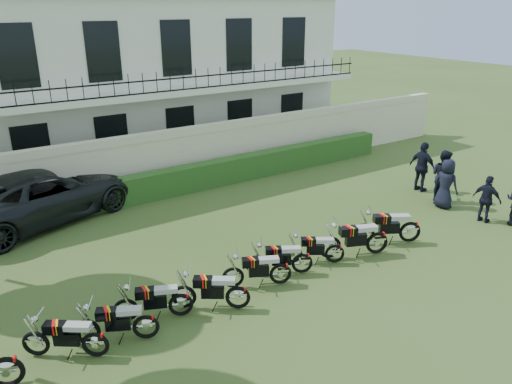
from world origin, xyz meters
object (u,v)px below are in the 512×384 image
motorcycle_2 (146,321)px  motorcycle_5 (281,269)px  motorcycle_0 (5,365)px  officer_3 (446,184)px  motorcycle_3 (181,299)px  motorcycle_6 (302,259)px  suv (44,195)px  motorcycle_1 (95,339)px  officer_5 (422,167)px  motorcycle_9 (410,227)px  motorcycle_8 (377,238)px  officer_4 (443,176)px  motorcycle_4 (238,292)px  officer_2 (487,199)px  motorcycle_7 (335,249)px

motorcycle_2 → motorcycle_5: motorcycle_2 is taller
motorcycle_0 → officer_3: size_ratio=1.13×
motorcycle_3 → motorcycle_6: (3.55, -0.01, -0.00)m
suv → motorcycle_1: bearing=156.3°
motorcycle_1 → officer_5: officer_5 is taller
motorcycle_1 → motorcycle_9: bearing=-54.8°
motorcycle_5 → officer_3: (7.90, 1.00, 0.44)m
motorcycle_8 → officer_4: officer_4 is taller
motorcycle_3 → motorcycle_4: (1.24, -0.49, 0.02)m
motorcycle_4 → officer_4: 10.04m
motorcycle_2 → officer_3: size_ratio=0.93×
motorcycle_6 → officer_4: size_ratio=0.84×
motorcycle_4 → motorcycle_5: motorcycle_4 is taller
motorcycle_3 → motorcycle_5: motorcycle_3 is taller
motorcycle_1 → officer_5: size_ratio=0.79×
motorcycle_1 → officer_4: bearing=-47.5°
motorcycle_2 → officer_2: size_ratio=1.04×
motorcycle_4 → motorcycle_8: motorcycle_8 is taller
officer_4 → motorcycle_6: bearing=104.3°
suv → motorcycle_0: bearing=144.9°
officer_5 → motorcycle_3: bearing=99.4°
motorcycle_1 → motorcycle_9: motorcycle_9 is taller
motorcycle_2 → officer_4: 12.22m
motorcycle_1 → motorcycle_6: (5.63, 0.34, -0.00)m
officer_5 → motorcycle_1: bearing=99.0°
motorcycle_3 → suv: size_ratio=0.27×
officer_2 → officer_3: bearing=-6.9°
officer_3 → officer_5: 1.70m
motorcycle_2 → motorcycle_9: 8.41m
motorcycle_5 → motorcycle_7: bearing=-62.5°
motorcycle_3 → motorcycle_4: motorcycle_4 is taller
officer_5 → suv: bearing=64.9°
motorcycle_0 → motorcycle_9: bearing=-70.5°
motorcycle_3 → motorcycle_8: 6.05m
motorcycle_0 → motorcycle_1: size_ratio=1.32×
motorcycle_8 → officer_2: size_ratio=1.23×
motorcycle_5 → motorcycle_6: (0.81, 0.13, -0.00)m
motorcycle_2 → motorcycle_8: (7.04, 0.03, 0.07)m
motorcycle_0 → motorcycle_5: bearing=-68.8°
motorcycle_4 → officer_3: 9.51m
motorcycle_2 → motorcycle_7: bearing=-60.5°
motorcycle_0 → motorcycle_4: bearing=-72.4°
suv → officer_3: size_ratio=3.47×
motorcycle_9 → suv: suv is taller
motorcycle_7 → motorcycle_8: bearing=-67.7°
motorcycle_1 → motorcycle_4: 3.32m
motorcycle_1 → motorcycle_2: bearing=-55.3°
suv → officer_4: officer_4 is taller
motorcycle_0 → motorcycle_6: bearing=-68.0°
motorcycle_8 → motorcycle_5: bearing=108.8°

